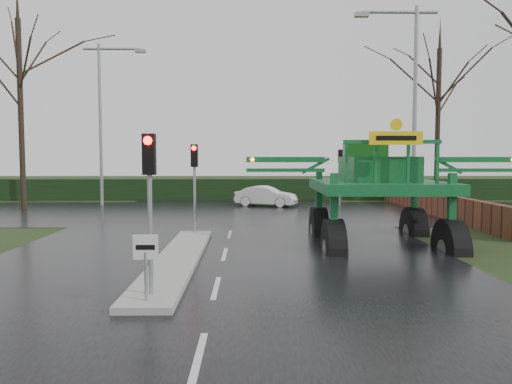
{
  "coord_description": "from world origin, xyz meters",
  "views": [
    {
      "loc": [
        0.77,
        -11.36,
        3.04
      ],
      "look_at": [
        0.97,
        3.52,
        2.0
      ],
      "focal_mm": 35.0,
      "sensor_mm": 36.0,
      "label": 1
    }
  ],
  "objects_px": {
    "traffic_signal_mid": "(194,169)",
    "traffic_signal_far": "(340,164)",
    "traffic_signal_near": "(149,179)",
    "crop_sprayer": "(333,173)",
    "street_light_right": "(409,94)",
    "street_light_left_far": "(105,110)",
    "keep_left_sign": "(146,257)",
    "white_sedan": "(266,206)"
  },
  "relations": [
    {
      "from": "traffic_signal_far",
      "to": "crop_sprayer",
      "type": "xyz_separation_m",
      "value": [
        -3.0,
        -15.17,
        -0.08
      ]
    },
    {
      "from": "traffic_signal_near",
      "to": "street_light_right",
      "type": "relative_size",
      "value": 0.35
    },
    {
      "from": "traffic_signal_far",
      "to": "white_sedan",
      "type": "xyz_separation_m",
      "value": [
        -4.7,
        -0.66,
        -2.59
      ]
    },
    {
      "from": "street_light_right",
      "to": "white_sedan",
      "type": "height_order",
      "value": "street_light_right"
    },
    {
      "from": "traffic_signal_mid",
      "to": "traffic_signal_far",
      "type": "relative_size",
      "value": 1.0
    },
    {
      "from": "street_light_right",
      "to": "street_light_left_far",
      "type": "height_order",
      "value": "same"
    },
    {
      "from": "traffic_signal_mid",
      "to": "street_light_right",
      "type": "distance_m",
      "value": 11.05
    },
    {
      "from": "traffic_signal_near",
      "to": "traffic_signal_far",
      "type": "bearing_deg",
      "value": 69.64
    },
    {
      "from": "crop_sprayer",
      "to": "keep_left_sign",
      "type": "bearing_deg",
      "value": -126.44
    },
    {
      "from": "traffic_signal_far",
      "to": "street_light_left_far",
      "type": "bearing_deg",
      "value": 0.03
    },
    {
      "from": "traffic_signal_mid",
      "to": "street_light_left_far",
      "type": "height_order",
      "value": "street_light_left_far"
    },
    {
      "from": "traffic_signal_near",
      "to": "crop_sprayer",
      "type": "xyz_separation_m",
      "value": [
        4.8,
        5.85,
        -0.08
      ]
    },
    {
      "from": "traffic_signal_far",
      "to": "crop_sprayer",
      "type": "distance_m",
      "value": 15.46
    },
    {
      "from": "traffic_signal_near",
      "to": "street_light_left_far",
      "type": "relative_size",
      "value": 0.35
    },
    {
      "from": "street_light_right",
      "to": "traffic_signal_mid",
      "type": "bearing_deg",
      "value": -154.6
    },
    {
      "from": "traffic_signal_near",
      "to": "traffic_signal_mid",
      "type": "height_order",
      "value": "same"
    },
    {
      "from": "traffic_signal_near",
      "to": "street_light_right",
      "type": "distance_m",
      "value": 16.46
    },
    {
      "from": "street_light_left_far",
      "to": "crop_sprayer",
      "type": "bearing_deg",
      "value": -52.35
    },
    {
      "from": "traffic_signal_near",
      "to": "crop_sprayer",
      "type": "relative_size",
      "value": 0.37
    },
    {
      "from": "traffic_signal_far",
      "to": "crop_sprayer",
      "type": "height_order",
      "value": "crop_sprayer"
    },
    {
      "from": "traffic_signal_far",
      "to": "street_light_left_far",
      "type": "relative_size",
      "value": 0.35
    },
    {
      "from": "crop_sprayer",
      "to": "traffic_signal_far",
      "type": "bearing_deg",
      "value": 79.54
    },
    {
      "from": "crop_sprayer",
      "to": "street_light_right",
      "type": "bearing_deg",
      "value": 57.49
    },
    {
      "from": "keep_left_sign",
      "to": "white_sedan",
      "type": "distance_m",
      "value": 21.11
    },
    {
      "from": "traffic_signal_far",
      "to": "traffic_signal_near",
      "type": "bearing_deg",
      "value": 69.64
    },
    {
      "from": "crop_sprayer",
      "to": "white_sedan",
      "type": "height_order",
      "value": "crop_sprayer"
    },
    {
      "from": "keep_left_sign",
      "to": "traffic_signal_far",
      "type": "distance_m",
      "value": 22.93
    },
    {
      "from": "street_light_right",
      "to": "white_sedan",
      "type": "bearing_deg",
      "value": 131.02
    },
    {
      "from": "street_light_right",
      "to": "traffic_signal_near",
      "type": "bearing_deg",
      "value": -126.13
    },
    {
      "from": "traffic_signal_mid",
      "to": "street_light_right",
      "type": "relative_size",
      "value": 0.35
    },
    {
      "from": "street_light_right",
      "to": "street_light_left_far",
      "type": "distance_m",
      "value": 18.24
    },
    {
      "from": "traffic_signal_mid",
      "to": "crop_sprayer",
      "type": "relative_size",
      "value": 0.37
    },
    {
      "from": "street_light_right",
      "to": "white_sedan",
      "type": "xyz_separation_m",
      "value": [
        -6.39,
        7.35,
        -5.99
      ]
    },
    {
      "from": "street_light_left_far",
      "to": "white_sedan",
      "type": "height_order",
      "value": "street_light_left_far"
    },
    {
      "from": "street_light_left_far",
      "to": "crop_sprayer",
      "type": "distance_m",
      "value": 19.46
    },
    {
      "from": "traffic_signal_near",
      "to": "crop_sprayer",
      "type": "distance_m",
      "value": 7.57
    },
    {
      "from": "white_sedan",
      "to": "traffic_signal_near",
      "type": "bearing_deg",
      "value": -169.78
    },
    {
      "from": "keep_left_sign",
      "to": "crop_sprayer",
      "type": "bearing_deg",
      "value": 52.84
    },
    {
      "from": "traffic_signal_mid",
      "to": "traffic_signal_far",
      "type": "distance_m",
      "value": 14.75
    },
    {
      "from": "street_light_right",
      "to": "street_light_left_far",
      "type": "xyz_separation_m",
      "value": [
        -16.39,
        8.0,
        0.0
      ]
    },
    {
      "from": "keep_left_sign",
      "to": "traffic_signal_far",
      "type": "xyz_separation_m",
      "value": [
        7.8,
        21.51,
        1.53
      ]
    },
    {
      "from": "keep_left_sign",
      "to": "crop_sprayer",
      "type": "height_order",
      "value": "crop_sprayer"
    }
  ]
}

